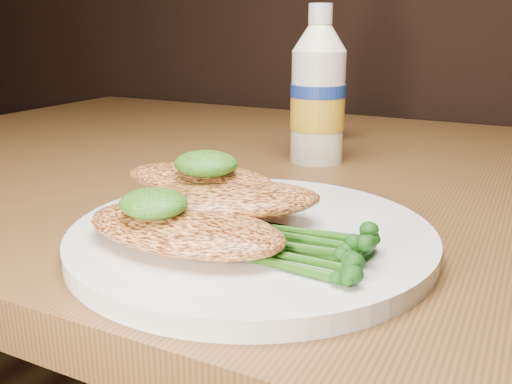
% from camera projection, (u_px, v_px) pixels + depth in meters
% --- Properties ---
extents(plate, '(0.28, 0.28, 0.01)m').
position_uv_depth(plate, '(252.00, 237.00, 0.44)').
color(plate, white).
rests_on(plate, dining_table).
extents(chicken_front, '(0.16, 0.09, 0.03)m').
position_uv_depth(chicken_front, '(184.00, 228.00, 0.40)').
color(chicken_front, '#E58849').
rests_on(chicken_front, plate).
extents(chicken_mid, '(0.17, 0.15, 0.02)m').
position_uv_depth(chicken_mid, '(221.00, 200.00, 0.44)').
color(chicken_mid, '#E58849').
rests_on(chicken_mid, plate).
extents(chicken_back, '(0.14, 0.08, 0.02)m').
position_uv_depth(chicken_back, '(199.00, 178.00, 0.47)').
color(chicken_back, '#E58849').
rests_on(chicken_back, plate).
extents(pesto_front, '(0.06, 0.06, 0.02)m').
position_uv_depth(pesto_front, '(154.00, 203.00, 0.40)').
color(pesto_front, '#143708').
rests_on(pesto_front, chicken_front).
extents(pesto_back, '(0.06, 0.06, 0.02)m').
position_uv_depth(pesto_back, '(206.00, 164.00, 0.45)').
color(pesto_back, '#143708').
rests_on(pesto_back, chicken_back).
extents(broccolini_bundle, '(0.14, 0.11, 0.02)m').
position_uv_depth(broccolini_bundle, '(292.00, 238.00, 0.39)').
color(broccolini_bundle, '#235512').
rests_on(broccolini_bundle, plate).
extents(mayo_bottle, '(0.08, 0.08, 0.19)m').
position_uv_depth(mayo_bottle, '(318.00, 85.00, 0.68)').
color(mayo_bottle, white).
rests_on(mayo_bottle, dining_table).
extents(pepper_grinder, '(0.05, 0.05, 0.10)m').
position_uv_depth(pepper_grinder, '(328.00, 106.00, 0.81)').
color(pepper_grinder, black).
rests_on(pepper_grinder, dining_table).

